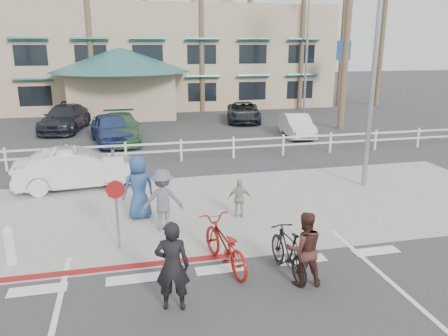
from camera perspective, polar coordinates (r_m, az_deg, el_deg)
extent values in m
plane|color=#333335|center=(9.89, 0.42, -14.75)|extent=(140.00, 140.00, 0.00)
cube|color=gray|center=(13.88, -3.92, -5.43)|extent=(22.00, 7.00, 0.01)
cube|color=#333335|center=(17.63, -6.01, -0.81)|extent=(40.00, 5.00, 0.01)
cube|color=#333335|center=(26.83, -8.58, 4.87)|extent=(50.00, 16.00, 0.01)
cube|color=maroon|center=(10.78, -17.28, -12.73)|extent=(7.00, 0.25, 0.02)
imported|color=maroon|center=(10.25, 0.06, -9.98)|extent=(1.20, 2.28, 1.14)
imported|color=black|center=(8.67, -6.77, -12.61)|extent=(0.75, 0.57, 1.85)
imported|color=black|center=(10.09, 8.40, -10.73)|extent=(0.65, 1.87, 1.10)
imported|color=#43221D|center=(9.62, 10.43, -10.34)|extent=(0.88, 0.73, 1.67)
imported|color=slate|center=(12.22, -8.00, -4.18)|extent=(1.17, 0.71, 1.77)
imported|color=#A5A090|center=(13.07, 2.06, -4.01)|extent=(0.75, 0.45, 1.19)
imported|color=navy|center=(13.15, -11.10, -2.50)|extent=(1.08, 0.87, 1.92)
imported|color=silver|center=(16.60, -18.58, -0.07)|extent=(4.49, 1.96, 1.43)
imported|color=#2E5D3C|center=(23.96, -13.40, 5.08)|extent=(2.16, 5.09, 1.46)
imported|color=navy|center=(23.68, -14.45, 5.00)|extent=(2.59, 4.82, 1.56)
imported|color=silver|center=(25.00, 9.49, 5.49)|extent=(1.82, 3.95, 1.26)
imported|color=black|center=(28.08, -20.04, 6.15)|extent=(3.02, 5.53, 1.52)
imported|color=black|center=(29.59, 2.57, 7.31)|extent=(3.08, 4.97, 1.28)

